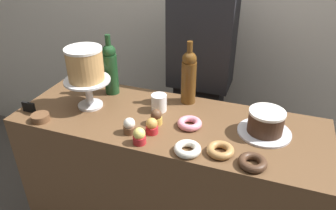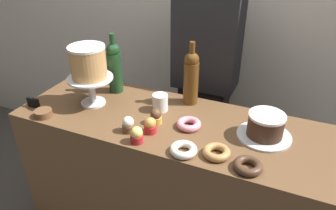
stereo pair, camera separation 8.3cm
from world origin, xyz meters
name	(u,v)px [view 2 (the right image)]	position (x,y,z in m)	size (l,w,h in m)	color
display_counter	(168,188)	(0.00, 0.00, 0.44)	(1.48, 0.53, 0.89)	brown
cake_stand_pedestal	(91,86)	(-0.42, -0.01, 0.99)	(0.23, 0.23, 0.15)	silver
white_layer_cake	(88,62)	(-0.42, -0.01, 1.12)	(0.18, 0.18, 0.16)	tan
silver_serving_platter	(264,136)	(0.44, 0.04, 0.89)	(0.24, 0.24, 0.01)	silver
chocolate_round_cake	(266,125)	(0.44, 0.04, 0.95)	(0.16, 0.16, 0.10)	#3D2619
wine_bottle_amber	(191,77)	(0.04, 0.20, 1.03)	(0.08, 0.08, 0.33)	#5B3814
wine_bottle_green	(115,67)	(-0.38, 0.16, 1.03)	(0.08, 0.08, 0.33)	#193D1E
cupcake_chocolate	(156,117)	(-0.04, -0.05, 0.92)	(0.06, 0.06, 0.07)	gold
cupcake_lemon	(137,135)	(-0.05, -0.21, 0.92)	(0.06, 0.06, 0.07)	red
cupcake_caramel	(150,126)	(-0.03, -0.13, 0.92)	(0.06, 0.06, 0.07)	red
cupcake_vanilla	(128,125)	(-0.12, -0.16, 0.92)	(0.06, 0.06, 0.07)	brown
donut_maple	(217,152)	(0.28, -0.17, 0.90)	(0.11, 0.11, 0.03)	#B27F47
donut_sugar	(183,150)	(0.16, -0.21, 0.90)	(0.11, 0.11, 0.03)	silver
donut_chocolate	(248,166)	(0.42, -0.20, 0.90)	(0.11, 0.11, 0.03)	#472D1E
donut_pink	(189,124)	(0.11, -0.02, 0.90)	(0.11, 0.11, 0.03)	pink
cookie_stack	(43,113)	(-0.56, -0.21, 0.90)	(0.08, 0.08, 0.03)	brown
price_sign_chalkboard	(33,103)	(-0.67, -0.16, 0.91)	(0.07, 0.01, 0.05)	black
coffee_cup_ceramic	(160,102)	(-0.07, 0.07, 0.93)	(0.08, 0.08, 0.08)	white
barista_figure	(205,86)	(0.02, 0.50, 0.84)	(0.36, 0.22, 1.60)	black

